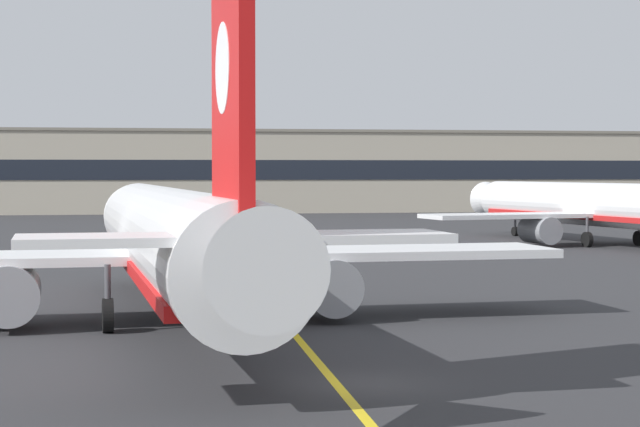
# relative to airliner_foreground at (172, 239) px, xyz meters

# --- Properties ---
(ground_plane) EXTENTS (400.00, 400.00, 0.00)m
(ground_plane) POSITION_rel_airliner_foreground_xyz_m (4.90, -13.77, -3.37)
(ground_plane) COLOR #2D2D30
(taxiway_centreline) EXTENTS (5.20, 179.94, 0.01)m
(taxiway_centreline) POSITION_rel_airliner_foreground_xyz_m (4.90, 16.23, -3.37)
(taxiway_centreline) COLOR yellow
(taxiway_centreline) RESTS_ON ground
(airliner_foreground) EXTENTS (32.23, 41.52, 11.65)m
(airliner_foreground) POSITION_rel_airliner_foreground_xyz_m (0.00, 0.00, 0.00)
(airliner_foreground) COLOR white
(airliner_foreground) RESTS_ON ground
(airliner_background) EXTENTS (30.52, 38.98, 10.99)m
(airliner_background) POSITION_rel_airliner_foreground_xyz_m (36.41, 41.87, -0.19)
(airliner_background) COLOR white
(airliner_background) RESTS_ON ground
(safety_cone_by_nose_gear) EXTENTS (0.44, 0.44, 0.55)m
(safety_cone_by_nose_gear) POSITION_rel_airliner_foreground_xyz_m (1.42, 15.26, -3.11)
(safety_cone_by_nose_gear) COLOR orange
(safety_cone_by_nose_gear) RESTS_ON ground
(terminal_building) EXTENTS (165.99, 12.40, 12.00)m
(terminal_building) POSITION_rel_airliner_foreground_xyz_m (12.89, 120.04, 2.64)
(terminal_building) COLOR #B2A893
(terminal_building) RESTS_ON ground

